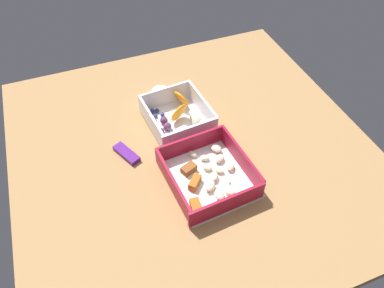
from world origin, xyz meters
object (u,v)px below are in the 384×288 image
(pasta_container, at_px, (208,176))
(fruit_bowl, at_px, (178,116))
(paper_cup_liner, at_px, (160,93))
(candy_bar, at_px, (127,154))

(pasta_container, relative_size, fruit_bowl, 1.15)
(fruit_bowl, bearing_deg, pasta_container, 179.90)
(paper_cup_liner, bearing_deg, candy_bar, 141.80)
(fruit_bowl, height_order, paper_cup_liner, fruit_bowl)
(fruit_bowl, height_order, candy_bar, fruit_bowl)
(pasta_container, bearing_deg, paper_cup_liner, -2.58)
(fruit_bowl, distance_m, candy_bar, 0.16)
(candy_bar, xyz_separation_m, paper_cup_liner, (0.17, -0.14, 0.00))
(fruit_bowl, relative_size, candy_bar, 2.38)
(candy_bar, distance_m, paper_cup_liner, 0.22)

